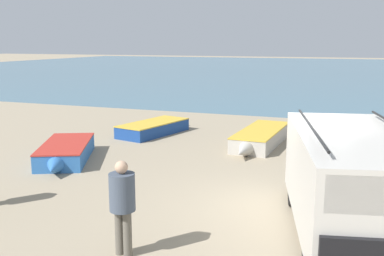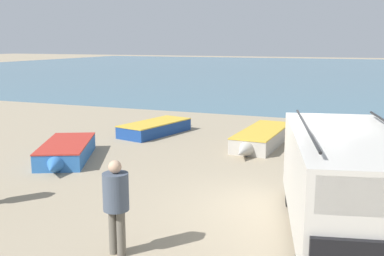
{
  "view_description": "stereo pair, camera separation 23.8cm",
  "coord_description": "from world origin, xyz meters",
  "px_view_note": "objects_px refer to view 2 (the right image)",
  "views": [
    {
      "loc": [
        1.3,
        -9.93,
        3.69
      ],
      "look_at": [
        -3.53,
        3.12,
        1.0
      ],
      "focal_mm": 42.0,
      "sensor_mm": 36.0,
      "label": 1
    },
    {
      "loc": [
        1.53,
        -9.85,
        3.69
      ],
      "look_at": [
        -3.53,
        3.12,
        1.0
      ],
      "focal_mm": 42.0,
      "sensor_mm": 36.0,
      "label": 2
    }
  ],
  "objects_px": {
    "fishing_rowboat_1": "(157,127)",
    "fishing_rowboat_2": "(261,138)",
    "fishing_rowboat_0": "(66,152)",
    "fisherman_0": "(116,199)",
    "parked_van": "(348,181)"
  },
  "relations": [
    {
      "from": "parked_van",
      "to": "fisherman_0",
      "type": "relative_size",
      "value": 3.1
    },
    {
      "from": "fishing_rowboat_0",
      "to": "fisherman_0",
      "type": "bearing_deg",
      "value": 18.83
    },
    {
      "from": "fishing_rowboat_1",
      "to": "parked_van",
      "type": "bearing_deg",
      "value": -120.87
    },
    {
      "from": "fishing_rowboat_0",
      "to": "fishing_rowboat_2",
      "type": "xyz_separation_m",
      "value": [
        5.28,
        4.26,
        0.0
      ]
    },
    {
      "from": "fishing_rowboat_2",
      "to": "parked_van",
      "type": "bearing_deg",
      "value": 27.34
    },
    {
      "from": "fishing_rowboat_0",
      "to": "fishing_rowboat_1",
      "type": "height_order",
      "value": "fishing_rowboat_0"
    },
    {
      "from": "fishing_rowboat_1",
      "to": "fishing_rowboat_2",
      "type": "bearing_deg",
      "value": -83.05
    },
    {
      "from": "fishing_rowboat_1",
      "to": "fisherman_0",
      "type": "bearing_deg",
      "value": -144.04
    },
    {
      "from": "fishing_rowboat_0",
      "to": "fishing_rowboat_2",
      "type": "distance_m",
      "value": 6.79
    },
    {
      "from": "parked_van",
      "to": "fishing_rowboat_0",
      "type": "relative_size",
      "value": 1.39
    },
    {
      "from": "fishing_rowboat_1",
      "to": "fishing_rowboat_2",
      "type": "distance_m",
      "value": 4.46
    },
    {
      "from": "fishing_rowboat_2",
      "to": "fisherman_0",
      "type": "xyz_separation_m",
      "value": [
        -0.48,
        -9.24,
        0.75
      ]
    },
    {
      "from": "parked_van",
      "to": "fishing_rowboat_1",
      "type": "xyz_separation_m",
      "value": [
        -7.64,
        7.6,
        -0.87
      ]
    },
    {
      "from": "fishing_rowboat_0",
      "to": "fishing_rowboat_1",
      "type": "distance_m",
      "value": 4.88
    },
    {
      "from": "fishing_rowboat_0",
      "to": "fisherman_0",
      "type": "distance_m",
      "value": 6.96
    }
  ]
}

